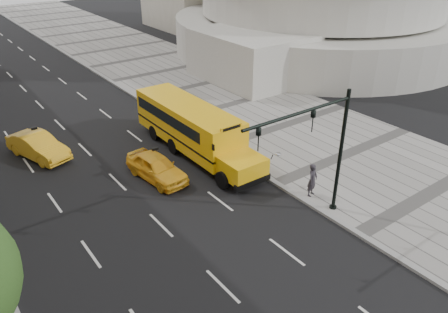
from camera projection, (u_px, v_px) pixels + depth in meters
ground at (134, 177)px, 25.02m from camera, size 140.00×140.00×0.00m
sidewalk_museum at (286, 125)px, 31.29m from camera, size 12.00×140.00×0.15m
curb_museum at (218, 148)px, 28.14m from camera, size 0.30×140.00×0.15m
school_bus at (191, 125)px, 27.17m from camera, size 2.96×11.56×3.19m
taxi_near at (157, 167)px, 24.50m from camera, size 2.23×4.46×1.46m
taxi_far at (38, 146)px, 26.81m from camera, size 2.95×4.85×1.51m
pedestrian at (312, 180)px, 22.62m from camera, size 0.76×0.61×1.82m
traffic_signal at (322, 145)px, 19.41m from camera, size 6.18×0.36×6.40m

